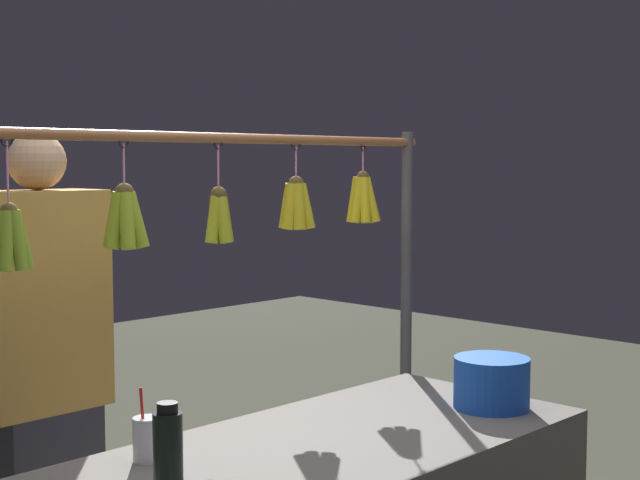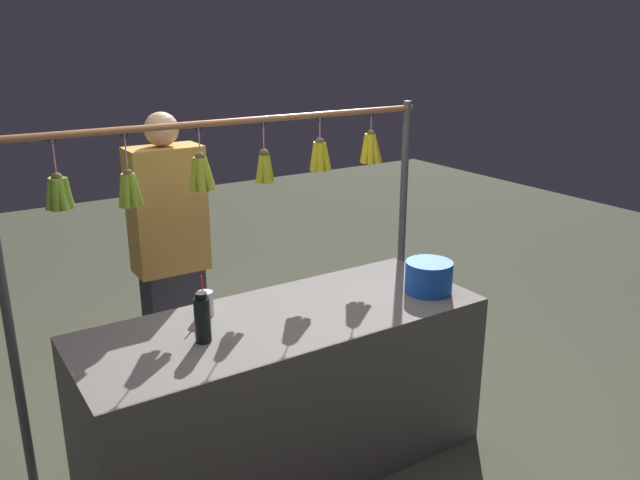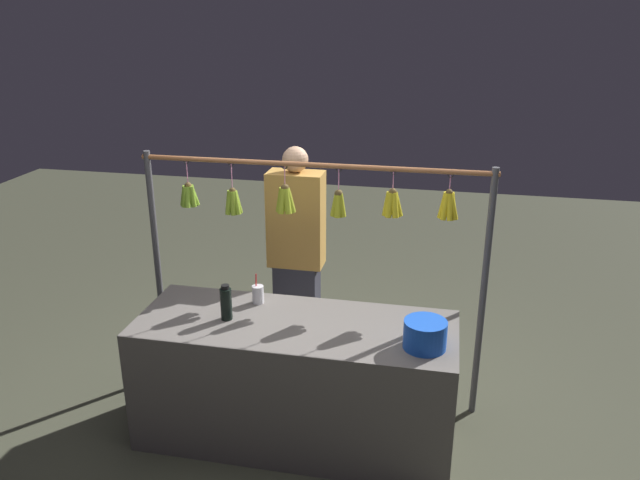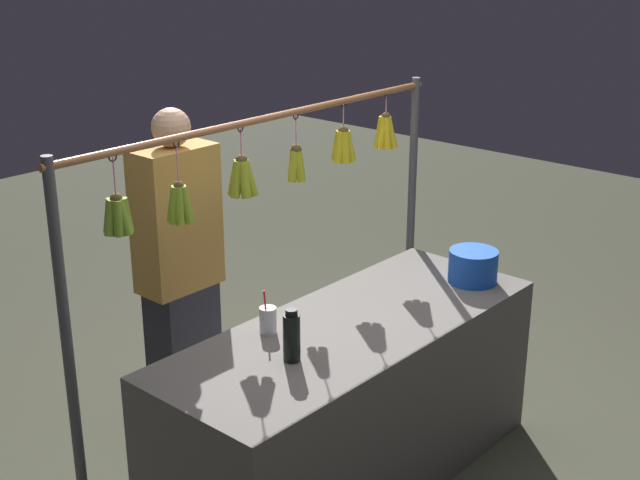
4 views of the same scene
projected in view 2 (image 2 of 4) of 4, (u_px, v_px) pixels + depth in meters
The scene contains 7 objects.
ground_plane at pixel (287, 462), 3.30m from camera, with size 12.00×12.00×0.00m, color #444635.
market_counter at pixel (285, 392), 3.17m from camera, with size 1.94×0.74×0.81m, color #66605B.
display_rack at pixel (236, 203), 3.31m from camera, with size 2.29×0.14×1.70m.
water_bottle at pixel (202, 319), 2.77m from camera, with size 0.07×0.07×0.23m.
blue_bucket at pixel (429, 277), 3.32m from camera, with size 0.24×0.24×0.16m, color blue.
drink_cup at pixel (206, 303), 3.05m from camera, with size 0.07×0.07×0.20m.
vendor_person at pixel (171, 264), 3.66m from camera, with size 0.40×0.22×1.68m.
Camera 2 is at (1.37, 2.44, 2.08)m, focal length 36.41 mm.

